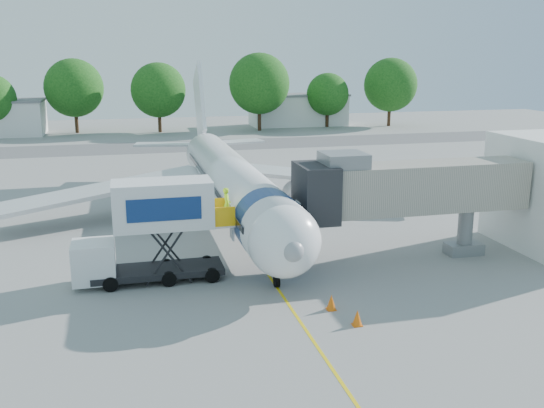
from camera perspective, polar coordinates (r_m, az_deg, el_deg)
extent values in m
plane|color=gray|center=(41.05, -2.85, -3.02)|extent=(160.00, 160.00, 0.00)
cube|color=yellow|center=(41.05, -2.85, -3.01)|extent=(0.15, 70.00, 0.01)
cube|color=#59595B|center=(81.78, -8.55, 5.39)|extent=(120.00, 10.00, 0.01)
cylinder|color=white|center=(43.16, -3.66, 1.93)|extent=(3.70, 28.00, 3.70)
sphere|color=white|center=(29.92, 1.15, -3.50)|extent=(3.70, 3.70, 3.70)
sphere|color=gray|center=(28.49, 1.96, -4.41)|extent=(1.10, 1.10, 1.10)
cone|color=white|center=(59.70, -6.59, 5.22)|extent=(3.70, 6.00, 3.70)
cube|color=white|center=(60.20, -6.83, 9.32)|extent=(0.35, 7.26, 8.29)
cube|color=#BCBEC1|center=(48.92, 6.04, 2.48)|extent=(16.17, 9.32, 1.42)
cube|color=#BCBEC1|center=(46.11, -15.51, 1.33)|extent=(16.17, 9.32, 1.42)
cylinder|color=#999BA0|center=(46.20, 2.76, 0.59)|extent=(2.10, 3.60, 2.10)
cylinder|color=#999BA0|center=(44.40, -10.97, -0.21)|extent=(2.10, 3.60, 2.10)
cube|color=black|center=(29.51, 1.31, -2.84)|extent=(2.60, 1.39, 0.81)
cylinder|color=navy|center=(32.70, -0.21, -1.97)|extent=(3.73, 2.00, 3.73)
cylinder|color=silver|center=(32.02, 0.44, -6.56)|extent=(0.16, 0.16, 1.50)
cylinder|color=black|center=(32.17, 0.43, -7.28)|extent=(0.25, 0.64, 0.64)
cylinder|color=black|center=(47.10, -1.15, -0.21)|extent=(0.35, 0.90, 0.90)
cylinder|color=black|center=(46.27, -7.45, -0.58)|extent=(0.35, 0.90, 0.90)
cube|color=#AAA091|center=(36.37, 13.33, 1.56)|extent=(13.60, 2.60, 2.80)
cube|color=black|center=(34.05, 4.14, 1.07)|extent=(2.00, 3.20, 3.20)
cube|color=slate|center=(34.22, 6.75, 4.15)|extent=(2.40, 2.40, 0.80)
cylinder|color=slate|center=(38.76, 17.71, -2.40)|extent=(0.90, 0.90, 3.00)
cube|color=slate|center=(39.09, 17.58, -4.02)|extent=(2.20, 1.20, 0.70)
cylinder|color=black|center=(38.64, 16.44, -4.14)|extent=(0.30, 0.70, 0.70)
cylinder|color=black|center=(39.55, 18.70, -3.90)|extent=(0.30, 0.70, 0.70)
cube|color=black|center=(33.59, -10.67, -6.18)|extent=(7.00, 2.30, 0.35)
cube|color=silver|center=(33.35, -16.42, -5.21)|extent=(2.20, 2.20, 2.10)
cube|color=black|center=(33.21, -16.47, -4.48)|extent=(1.90, 2.10, 0.70)
cube|color=silver|center=(32.54, -10.26, 0.00)|extent=(5.20, 2.40, 2.50)
cube|color=navy|center=(31.36, -10.11, -0.53)|extent=(3.80, 0.04, 1.20)
cube|color=silver|center=(33.17, -4.73, -1.70)|extent=(1.10, 2.20, 0.10)
cube|color=#FAB10D|center=(32.02, -4.45, -1.25)|extent=(1.10, 0.06, 1.10)
cube|color=#FAB10D|center=(34.03, -5.04, -0.34)|extent=(1.10, 0.06, 1.10)
cylinder|color=black|center=(32.90, -5.64, -6.71)|extent=(0.80, 0.25, 0.80)
cylinder|color=black|center=(34.86, -6.15, -5.52)|extent=(0.80, 0.25, 0.80)
cylinder|color=black|center=(32.65, -14.96, -7.31)|extent=(0.80, 0.25, 0.80)
cylinder|color=black|center=(34.62, -14.92, -6.07)|extent=(0.80, 0.25, 0.80)
imported|color=#ABEC18|center=(32.96, -4.27, -0.04)|extent=(0.45, 0.68, 1.85)
cube|color=silver|center=(26.29, 11.74, -11.66)|extent=(4.14, 3.16, 1.48)
cube|color=navy|center=(26.10, 11.79, -10.72)|extent=(2.63, 2.46, 0.37)
cylinder|color=black|center=(25.73, 8.42, -13.01)|extent=(0.78, 0.52, 0.74)
cylinder|color=black|center=(27.06, 8.43, -11.60)|extent=(0.78, 0.52, 0.74)
cylinder|color=black|center=(25.94, 15.13, -13.15)|extent=(0.78, 0.52, 0.74)
cylinder|color=black|center=(27.26, 14.78, -11.74)|extent=(0.78, 0.52, 0.74)
cone|color=#E55F0C|center=(29.58, 5.60, -9.19)|extent=(0.48, 0.48, 0.77)
cube|color=#E55F0C|center=(29.72, 5.58, -9.83)|extent=(0.44, 0.44, 0.04)
cone|color=#E55F0C|center=(28.12, 8.03, -10.55)|extent=(0.47, 0.47, 0.75)
cube|color=#E55F0C|center=(28.27, 8.01, -11.20)|extent=(0.43, 0.43, 0.04)
cube|color=silver|center=(105.20, 2.46, 8.78)|extent=(16.00, 7.00, 5.00)
cube|color=slate|center=(104.99, 2.48, 10.22)|extent=(16.40, 7.40, 0.30)
cylinder|color=#382314|center=(99.47, -17.93, 7.54)|extent=(0.56, 0.56, 4.00)
sphere|color=#124312|center=(99.10, -18.14, 10.35)|extent=(8.89, 8.89, 8.89)
cylinder|color=#382314|center=(97.04, -10.53, 7.77)|extent=(0.56, 0.56, 3.79)
sphere|color=#124312|center=(96.67, -10.65, 10.50)|extent=(8.42, 8.42, 8.42)
cylinder|color=#382314|center=(97.60, -1.19, 8.18)|extent=(0.56, 0.56, 4.30)
sphere|color=#124312|center=(97.21, -1.21, 11.27)|extent=(9.56, 9.56, 9.56)
cylinder|color=#382314|center=(103.06, 5.21, 8.12)|extent=(0.56, 0.56, 3.15)
sphere|color=#124312|center=(102.74, 5.26, 10.26)|extent=(7.01, 7.01, 7.01)
cylinder|color=#382314|center=(105.79, 10.96, 8.31)|extent=(0.56, 0.56, 4.01)
sphere|color=#124312|center=(105.44, 11.08, 10.96)|extent=(8.91, 8.91, 8.91)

